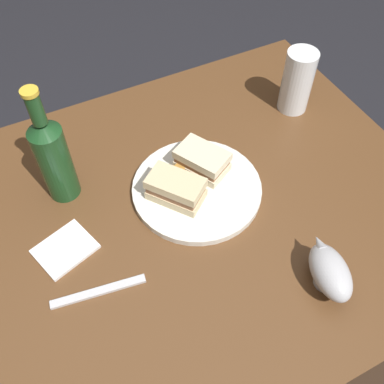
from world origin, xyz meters
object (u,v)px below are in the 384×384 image
(plate, at_px, (197,189))
(sandwich_half_left, at_px, (202,161))
(pint_glass, at_px, (296,85))
(gravy_boat, at_px, (330,271))
(cider_bottle, at_px, (53,157))
(sandwich_half_right, at_px, (176,189))
(napkin, at_px, (65,249))
(fork, at_px, (99,291))

(plate, distance_m, sandwich_half_left, 0.06)
(sandwich_half_left, relative_size, pint_glass, 0.81)
(gravy_boat, distance_m, cider_bottle, 0.58)
(pint_glass, relative_size, cider_bottle, 0.58)
(plate, bearing_deg, gravy_boat, 111.07)
(plate, xyz_separation_m, sandwich_half_right, (0.05, 0.01, 0.04))
(sandwich_half_right, relative_size, napkin, 1.21)
(cider_bottle, bearing_deg, fork, 86.79)
(plate, relative_size, cider_bottle, 1.01)
(cider_bottle, xyz_separation_m, fork, (0.01, 0.26, -0.11))
(cider_bottle, bearing_deg, plate, 153.25)
(fork, bearing_deg, plate, -145.66)
(plate, height_order, fork, plate)
(plate, height_order, cider_bottle, cider_bottle)
(sandwich_half_right, height_order, gravy_boat, sandwich_half_right)
(plate, bearing_deg, fork, 25.76)
(plate, xyz_separation_m, cider_bottle, (0.26, -0.13, 0.10))
(cider_bottle, distance_m, napkin, 0.19)
(gravy_boat, distance_m, fork, 0.43)
(plate, bearing_deg, pint_glass, -158.37)
(napkin, bearing_deg, pint_glass, -166.77)
(sandwich_half_right, distance_m, fork, 0.26)
(pint_glass, xyz_separation_m, napkin, (0.65, 0.15, -0.07))
(pint_glass, bearing_deg, napkin, 13.23)
(sandwich_half_right, bearing_deg, cider_bottle, -33.52)
(sandwich_half_left, height_order, sandwich_half_right, sandwich_half_right)
(napkin, bearing_deg, fork, 104.15)
(sandwich_half_right, xyz_separation_m, cider_bottle, (0.21, -0.14, 0.07))
(pint_glass, bearing_deg, gravy_boat, 62.76)
(plate, bearing_deg, sandwich_half_right, 6.47)
(pint_glass, xyz_separation_m, gravy_boat, (0.23, 0.44, -0.03))
(pint_glass, relative_size, fork, 0.90)
(plate, distance_m, gravy_boat, 0.33)
(gravy_boat, relative_size, fork, 0.77)
(sandwich_half_left, xyz_separation_m, fork, (0.31, 0.17, -0.04))
(napkin, bearing_deg, plate, -177.05)
(napkin, distance_m, fork, 0.12)
(fork, bearing_deg, gravy_boat, 164.76)
(sandwich_half_right, bearing_deg, plate, -173.53)
(sandwich_half_right, bearing_deg, sandwich_half_left, -151.49)
(sandwich_half_left, height_order, gravy_boat, gravy_boat)
(napkin, bearing_deg, sandwich_half_right, -177.79)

